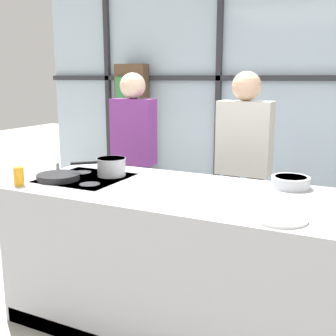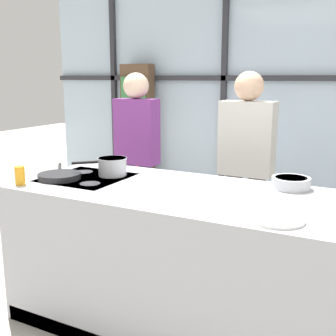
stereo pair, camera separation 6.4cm
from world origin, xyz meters
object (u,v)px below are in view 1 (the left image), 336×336
object	(u,v)px
spectator_far_left	(134,150)
white_plate	(280,219)
frying_pan	(58,176)
mixing_bowl	(291,182)
juice_glass_near	(19,177)
saucepan	(111,166)
spectator_center_left	(244,161)

from	to	relation	value
spectator_far_left	white_plate	distance (m)	1.98
frying_pan	white_plate	xyz separation A→B (m)	(1.47, -0.17, -0.01)
white_plate	mixing_bowl	size ratio (longest dim) A/B	1.12
frying_pan	juice_glass_near	size ratio (longest dim) A/B	3.61
saucepan	juice_glass_near	size ratio (longest dim) A/B	2.63
spectator_far_left	spectator_center_left	xyz separation A→B (m)	(1.00, 0.00, -0.01)
spectator_center_left	saucepan	distance (m)	1.09
spectator_center_left	juice_glass_near	distance (m)	1.68
saucepan	white_plate	xyz separation A→B (m)	(1.21, -0.42, -0.06)
spectator_far_left	frying_pan	distance (m)	1.09
spectator_far_left	juice_glass_near	world-z (taller)	spectator_far_left
saucepan	mixing_bowl	world-z (taller)	saucepan
spectator_center_left	frying_pan	bearing A→B (deg)	49.31
spectator_far_left	frying_pan	bearing A→B (deg)	93.49
spectator_center_left	juice_glass_near	bearing A→B (deg)	51.60
spectator_center_left	mixing_bowl	bearing A→B (deg)	126.54
spectator_far_left	spectator_center_left	world-z (taller)	spectator_center_left
mixing_bowl	saucepan	bearing A→B (deg)	-169.74
frying_pan	juice_glass_near	bearing A→B (deg)	-115.48
saucepan	white_plate	world-z (taller)	saucepan
saucepan	juice_glass_near	distance (m)	0.60
mixing_bowl	juice_glass_near	bearing A→B (deg)	-155.78
spectator_far_left	mixing_bowl	size ratio (longest dim) A/B	6.88
saucepan	spectator_far_left	bearing A→B (deg)	110.70
saucepan	mixing_bowl	xyz separation A→B (m)	(1.15, 0.21, -0.03)
spectator_far_left	mixing_bowl	distance (m)	1.60
frying_pan	white_plate	bearing A→B (deg)	-6.75
spectator_far_left	juice_glass_near	bearing A→B (deg)	88.09
saucepan	white_plate	bearing A→B (deg)	-18.89
spectator_far_left	juice_glass_near	size ratio (longest dim) A/B	13.70
spectator_far_left	spectator_center_left	bearing A→B (deg)	-180.00
white_plate	mixing_bowl	world-z (taller)	mixing_bowl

